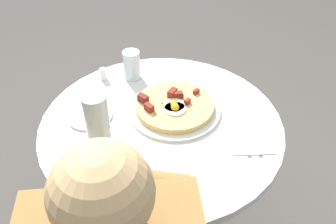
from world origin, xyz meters
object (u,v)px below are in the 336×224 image
object	(u,v)px
fork	(243,135)
pizza_plate	(175,109)
dining_table	(162,155)
knife	(254,135)
water_glass	(132,65)
water_bottle	(98,127)
salt_shaker	(103,74)
breakfast_pizza	(174,105)
bread_plate	(90,116)

from	to	relation	value
fork	pizza_plate	bearing A→B (deg)	-123.58
dining_table	knife	world-z (taller)	knife
pizza_plate	water_glass	xyz separation A→B (m)	(0.14, -0.23, 0.05)
knife	water_bottle	distance (m)	0.51
pizza_plate	knife	world-z (taller)	pizza_plate
pizza_plate	dining_table	bearing A→B (deg)	46.74
pizza_plate	salt_shaker	size ratio (longest dim) A/B	6.89
water_glass	salt_shaker	xyz separation A→B (m)	(0.12, -0.00, -0.04)
breakfast_pizza	fork	size ratio (longest dim) A/B	1.55
water_glass	knife	bearing A→B (deg)	135.29
fork	knife	bearing A→B (deg)	90.00
bread_plate	fork	world-z (taller)	bread_plate
fork	water_glass	xyz separation A→B (m)	(0.36, -0.38, 0.05)
water_glass	fork	bearing A→B (deg)	132.68
bread_plate	knife	distance (m)	0.57
dining_table	water_glass	bearing A→B (deg)	-72.20
breakfast_pizza	bread_plate	size ratio (longest dim) A/B	1.77
bread_plate	salt_shaker	size ratio (longest dim) A/B	3.29
water_glass	water_bottle	world-z (taller)	water_bottle
breakfast_pizza	water_glass	size ratio (longest dim) A/B	2.36
water_bottle	salt_shaker	bearing A→B (deg)	-88.90
bread_plate	fork	distance (m)	0.54
knife	water_glass	distance (m)	0.55
fork	water_bottle	world-z (taller)	water_bottle
pizza_plate	water_glass	world-z (taller)	water_glass
knife	pizza_plate	bearing A→B (deg)	-119.70
breakfast_pizza	fork	distance (m)	0.27
breakfast_pizza	knife	world-z (taller)	breakfast_pizza
water_bottle	breakfast_pizza	bearing A→B (deg)	-142.59
fork	water_glass	world-z (taller)	water_glass
dining_table	breakfast_pizza	size ratio (longest dim) A/B	3.01
dining_table	water_glass	distance (m)	0.37
salt_shaker	pizza_plate	bearing A→B (deg)	138.50
dining_table	bread_plate	world-z (taller)	bread_plate
breakfast_pizza	knife	distance (m)	0.30
dining_table	knife	distance (m)	0.36
dining_table	salt_shaker	world-z (taller)	salt_shaker
water_bottle	fork	bearing A→B (deg)	-175.92
fork	water_bottle	distance (m)	0.48
salt_shaker	water_glass	bearing A→B (deg)	178.85
fork	water_glass	size ratio (longest dim) A/B	1.52
breakfast_pizza	fork	bearing A→B (deg)	143.48
bread_plate	breakfast_pizza	bearing A→B (deg)	-179.81
fork	water_bottle	size ratio (longest dim) A/B	0.78
breakfast_pizza	knife	bearing A→B (deg)	147.31
pizza_plate	knife	distance (m)	0.29
pizza_plate	knife	size ratio (longest dim) A/B	1.84
bread_plate	fork	size ratio (longest dim) A/B	0.88
pizza_plate	bread_plate	xyz separation A→B (m)	(0.30, 0.00, -0.00)
water_glass	salt_shaker	distance (m)	0.12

